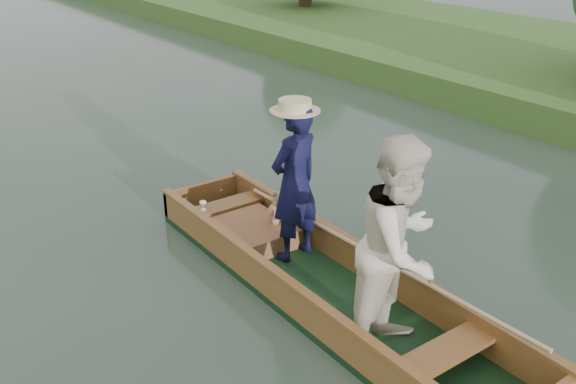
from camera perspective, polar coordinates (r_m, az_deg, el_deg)
ground at (r=6.69m, az=3.06°, el=-9.17°), size 120.00×120.00×0.00m
punt at (r=6.11m, az=5.05°, el=-4.61°), size 1.18×5.00×2.05m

